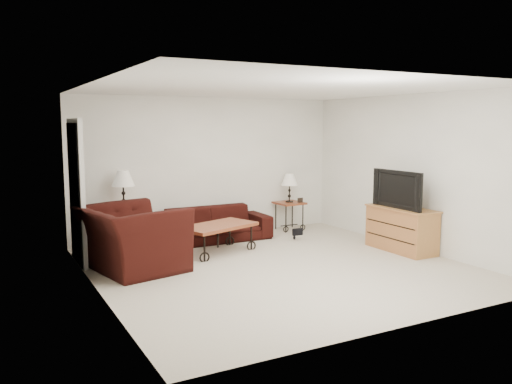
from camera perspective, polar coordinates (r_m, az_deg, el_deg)
ground at (r=7.52m, az=2.55°, el=-8.19°), size 5.00×5.00×0.00m
wall_back at (r=9.51m, az=-5.13°, el=2.72°), size 5.00×0.02×2.50m
wall_front at (r=5.31m, az=16.53°, el=-1.23°), size 5.00×0.02×2.50m
wall_left at (r=6.39m, az=-17.06°, el=0.16°), size 0.02×5.00×2.50m
wall_right at (r=8.82m, az=16.70°, el=2.08°), size 0.02×5.00×2.50m
ceiling at (r=7.26m, az=2.66°, el=11.18°), size 5.00×5.00×0.00m
doorway at (r=8.03m, az=-19.08°, el=-0.16°), size 0.08×0.94×2.04m
sofa at (r=9.15m, az=-4.68°, el=-3.53°), size 1.98×0.78×0.58m
side_table_left at (r=8.84m, az=-14.14°, el=-3.91°), size 0.63×0.63×0.64m
side_table_right at (r=10.07m, az=3.64°, el=-2.62°), size 0.53×0.53×0.54m
lamp_left at (r=8.74m, az=-14.27°, el=0.22°), size 0.39×0.39×0.64m
lamp_right at (r=9.99m, az=3.67°, el=0.44°), size 0.33×0.33×0.54m
photo_frame_left at (r=8.60m, az=-14.94°, el=-1.72°), size 0.13×0.05×0.11m
photo_frame_right at (r=9.98m, az=4.84°, el=-0.89°), size 0.11×0.03×0.09m
coffee_table at (r=8.31m, az=-4.17°, el=-5.09°), size 1.35×1.01×0.45m
armchair at (r=7.48m, az=-13.39°, el=-4.95°), size 1.46×1.59×0.89m
throw_pillow at (r=7.46m, az=-12.20°, el=-4.37°), size 0.19×0.42×0.40m
tv_stand at (r=8.71m, az=15.56°, el=-3.93°), size 0.49×1.17×0.70m
television at (r=8.60m, az=15.61°, el=0.31°), size 0.14×1.04×0.60m
backpack at (r=9.25m, az=4.21°, el=-4.04°), size 0.32×0.25×0.38m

